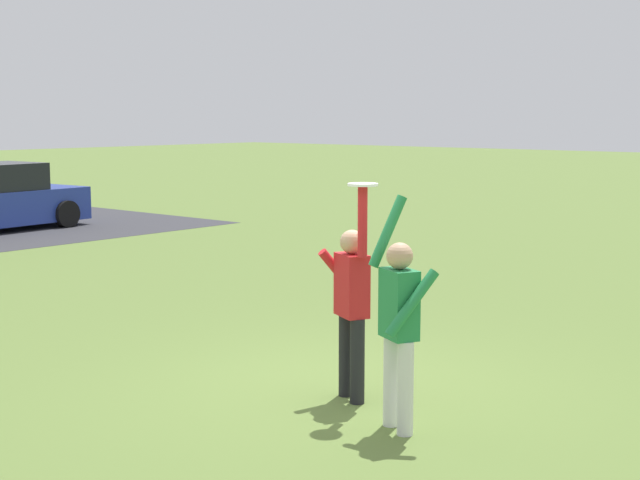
% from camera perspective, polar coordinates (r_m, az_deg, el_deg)
% --- Properties ---
extents(ground_plane, '(120.00, 120.00, 0.00)m').
position_cam_1_polar(ground_plane, '(9.44, 1.47, -9.04)').
color(ground_plane, olive).
extents(person_catcher, '(0.51, 0.59, 2.08)m').
position_cam_1_polar(person_catcher, '(8.82, 1.97, -3.68)').
color(person_catcher, black).
rests_on(person_catcher, ground_plane).
extents(person_defender, '(0.60, 0.65, 2.04)m').
position_cam_1_polar(person_defender, '(7.98, 4.88, -4.92)').
color(person_defender, silver).
rests_on(person_defender, ground_plane).
extents(frisbee_disc, '(0.28, 0.28, 0.02)m').
position_cam_1_polar(frisbee_disc, '(8.47, 2.65, 3.43)').
color(frisbee_disc, white).
rests_on(frisbee_disc, person_catcher).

